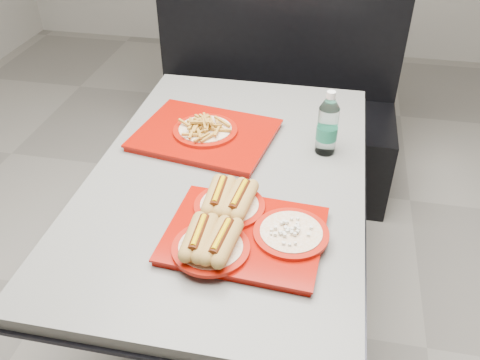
% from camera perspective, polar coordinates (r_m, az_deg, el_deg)
% --- Properties ---
extents(ground, '(6.00, 6.00, 0.00)m').
position_cam_1_polar(ground, '(2.22, -1.07, -15.06)').
color(ground, gray).
rests_on(ground, ground).
extents(diner_table, '(0.92, 1.42, 0.75)m').
position_cam_1_polar(diner_table, '(1.80, -1.27, -3.37)').
color(diner_table, black).
rests_on(diner_table, ground).
extents(booth_bench, '(1.30, 0.57, 1.35)m').
position_cam_1_polar(booth_bench, '(2.80, 3.58, 7.84)').
color(booth_bench, black).
rests_on(booth_bench, ground).
extents(tray_near, '(0.46, 0.39, 0.10)m').
position_cam_1_polar(tray_near, '(1.43, -0.15, -5.37)').
color(tray_near, '#920C03').
rests_on(tray_near, diner_table).
extents(tray_far, '(0.54, 0.45, 0.10)m').
position_cam_1_polar(tray_far, '(1.87, -3.91, 5.42)').
color(tray_far, '#920C03').
rests_on(tray_far, diner_table).
extents(water_bottle, '(0.07, 0.07, 0.23)m').
position_cam_1_polar(water_bottle, '(1.78, 9.79, 5.93)').
color(water_bottle, silver).
rests_on(water_bottle, diner_table).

